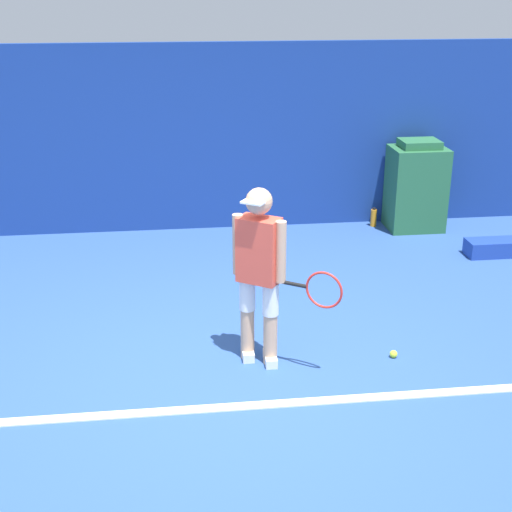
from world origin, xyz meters
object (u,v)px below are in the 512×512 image
object	(u,v)px
tennis_ball	(394,354)
covered_chair	(416,187)
tennis_player	(260,269)
equipment_bag	(501,247)
water_bottle	(374,218)

from	to	relation	value
tennis_ball	covered_chair	bearing A→B (deg)	68.79
tennis_player	covered_chair	world-z (taller)	tennis_player
covered_chair	equipment_bag	distance (m)	1.40
tennis_player	covered_chair	xyz separation A→B (m)	(2.48, 3.28, -0.29)
covered_chair	equipment_bag	size ratio (longest dim) A/B	1.40
covered_chair	equipment_bag	bearing A→B (deg)	-56.67
tennis_player	covered_chair	bearing A→B (deg)	86.59
covered_chair	tennis_ball	bearing A→B (deg)	-111.21
equipment_bag	water_bottle	world-z (taller)	water_bottle
covered_chair	water_bottle	distance (m)	0.69
water_bottle	equipment_bag	bearing A→B (deg)	-45.21
water_bottle	covered_chair	bearing A→B (deg)	-15.18
tennis_player	water_bottle	bearing A→B (deg)	93.66
covered_chair	water_bottle	bearing A→B (deg)	164.82
covered_chair	water_bottle	xyz separation A→B (m)	(-0.51, 0.14, -0.45)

